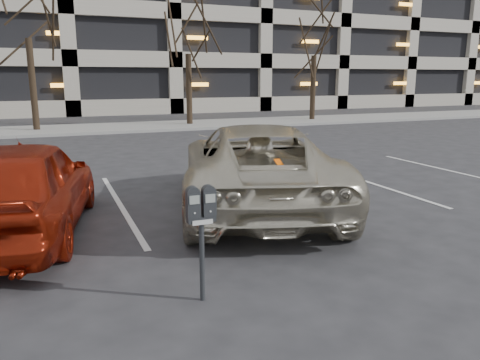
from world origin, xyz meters
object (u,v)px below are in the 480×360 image
object	(u,v)px
tree_d	(315,14)
parking_meter	(201,215)
tree_c	(187,8)
suv_silver	(256,165)
car_red	(20,187)

from	to	relation	value
tree_d	parking_meter	bearing A→B (deg)	-124.04
tree_d	tree_c	bearing A→B (deg)	180.00
tree_d	parking_meter	xyz separation A→B (m)	(-12.14, -17.97, -4.68)
tree_c	parking_meter	distance (m)	19.26
suv_silver	tree_d	bearing A→B (deg)	-106.72
parking_meter	suv_silver	size ratio (longest dim) A/B	0.20
tree_c	car_red	distance (m)	17.14
tree_d	suv_silver	size ratio (longest dim) A/B	1.28
suv_silver	car_red	bearing A→B (deg)	19.90
suv_silver	parking_meter	bearing A→B (deg)	74.69
parking_meter	car_red	distance (m)	3.62
tree_c	tree_d	bearing A→B (deg)	0.00
tree_d	car_red	bearing A→B (deg)	-133.29
parking_meter	suv_silver	distance (m)	3.88
tree_c	car_red	size ratio (longest dim) A/B	1.74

